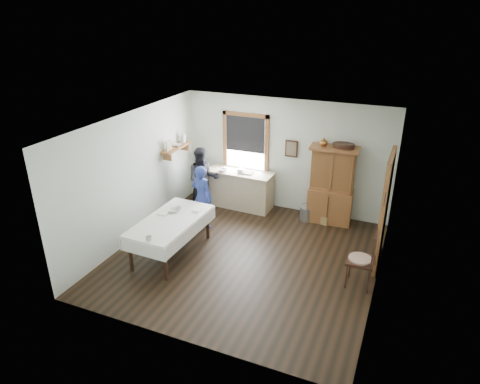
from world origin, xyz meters
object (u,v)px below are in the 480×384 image
at_px(pail, 306,213).
at_px(wicker_basket, 322,219).
at_px(china_hutch, 331,185).
at_px(spindle_chair, 361,258).
at_px(woman_blue, 202,199).
at_px(figure_dark, 203,182).
at_px(work_counter, 240,189).
at_px(dining_table, 171,237).

xyz_separation_m(pail, wicker_basket, (0.38, 0.02, -0.07)).
xyz_separation_m(china_hutch, spindle_chair, (1.01, -2.24, -0.35)).
distance_m(woman_blue, figure_dark, 0.91).
relative_size(spindle_chair, pail, 3.36).
xyz_separation_m(work_counter, wicker_basket, (2.08, -0.06, -0.37)).
height_order(work_counter, woman_blue, woman_blue).
bearing_deg(spindle_chair, china_hutch, 113.58).
xyz_separation_m(work_counter, woman_blue, (-0.37, -1.29, 0.21)).
bearing_deg(work_counter, dining_table, -96.96).
bearing_deg(spindle_chair, woman_blue, 165.33).
height_order(work_counter, wicker_basket, work_counter).
bearing_deg(work_counter, woman_blue, -103.87).
height_order(pail, woman_blue, woman_blue).
distance_m(china_hutch, pail, 0.90).
bearing_deg(figure_dark, china_hutch, -19.25).
distance_m(dining_table, figure_dark, 2.14).
relative_size(china_hutch, woman_blue, 1.33).
bearing_deg(woman_blue, wicker_basket, -141.43).
bearing_deg(woman_blue, spindle_chair, 177.94).
bearing_deg(figure_dark, spindle_chair, -52.67).
distance_m(work_counter, figure_dark, 0.94).
bearing_deg(pail, dining_table, -130.37).
bearing_deg(wicker_basket, spindle_chair, -62.00).
bearing_deg(woman_blue, pail, -137.72).
bearing_deg(figure_dark, work_counter, 2.45).
relative_size(wicker_basket, figure_dark, 0.23).
bearing_deg(wicker_basket, figure_dark, -171.61).
bearing_deg(work_counter, china_hutch, 3.65).
xyz_separation_m(china_hutch, pail, (-0.50, -0.13, -0.73)).
bearing_deg(dining_table, china_hutch, 45.10).
bearing_deg(figure_dark, dining_table, -109.76).
relative_size(dining_table, wicker_basket, 5.83).
bearing_deg(work_counter, pail, -0.39).
xyz_separation_m(china_hutch, wicker_basket, (-0.12, -0.12, -0.80)).
height_order(wicker_basket, figure_dark, figure_dark).
distance_m(spindle_chair, figure_dark, 4.34).
distance_m(dining_table, woman_blue, 1.30).
distance_m(china_hutch, woman_blue, 2.92).
relative_size(spindle_chair, woman_blue, 0.82).
distance_m(wicker_basket, woman_blue, 2.81).
bearing_deg(wicker_basket, dining_table, -134.89).
bearing_deg(china_hutch, work_counter, 178.32).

